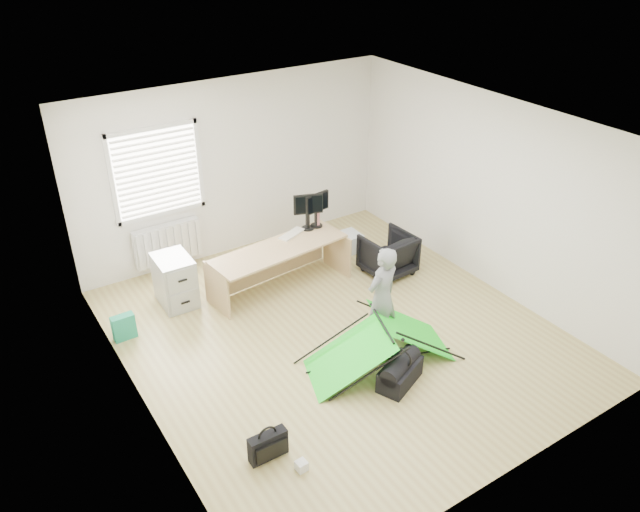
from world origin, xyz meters
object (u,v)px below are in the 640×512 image
desk (280,269)px  monitor_right (316,214)px  kite (381,342)px  storage_crate (344,243)px  filing_cabinet (175,281)px  thermos (317,218)px  person (382,297)px  laptop_bag (268,446)px  monitor_left (308,216)px  duffel_bag (400,374)px  office_chair (388,254)px

desk → monitor_right: (0.78, 0.27, 0.53)m
kite → storage_crate: kite is taller
filing_cabinet → thermos: (2.17, -0.19, 0.45)m
thermos → person: 2.06m
kite → person: bearing=71.3°
thermos → laptop_bag: bearing=-130.1°
thermos → storage_crate: size_ratio=0.50×
filing_cabinet → person: bearing=-49.1°
desk → kite: desk is taller
filing_cabinet → kite: size_ratio=0.39×
monitor_left → monitor_right: (0.15, 0.00, -0.01)m
monitor_left → laptop_bag: monitor_left is taller
filing_cabinet → monitor_left: 2.07m
monitor_right → duffel_bag: monitor_right is taller
monitor_right → storage_crate: size_ratio=0.79×
laptop_bag → thermos: bearing=50.4°
filing_cabinet → duffel_bag: 3.33m
monitor_right → person: 2.05m
thermos → kite: 2.46m
monitor_left → kite: 2.43m
duffel_bag → laptop_bag: bearing=161.3°
thermos → laptop_bag: size_ratio=0.64×
desk → monitor_left: size_ratio=4.66×
filing_cabinet → monitor_right: 2.22m
office_chair → desk: bearing=-20.4°
storage_crate → duffel_bag: (-1.23, -2.88, -0.01)m
monitor_left → kite: monitor_left is taller
desk → filing_cabinet: size_ratio=2.78×
thermos → kite: bearing=-104.6°
monitor_left → storage_crate: 1.06m
office_chair → person: 1.74m
monitor_right → office_chair: monitor_right is taller
person → filing_cabinet: bearing=-63.6°
monitor_left → office_chair: bearing=-18.5°
monitor_right → office_chair: 1.20m
thermos → filing_cabinet: bearing=174.9°
desk → duffel_bag: size_ratio=3.31×
monitor_right → kite: 2.46m
monitor_right → person: person is taller
laptop_bag → desk: bearing=58.5°
laptop_bag → duffel_bag: laptop_bag is taller
storage_crate → desk: bearing=-163.9°
desk → storage_crate: bearing=10.1°
kite → laptop_bag: bearing=-144.3°
monitor_right → thermos: size_ratio=1.59×
desk → duffel_bag: bearing=-92.6°
filing_cabinet → thermos: bearing=-3.4°
monitor_right → person: (-0.35, -2.01, -0.20)m
desk → kite: size_ratio=1.08×
monitor_left → monitor_right: monitor_left is taller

